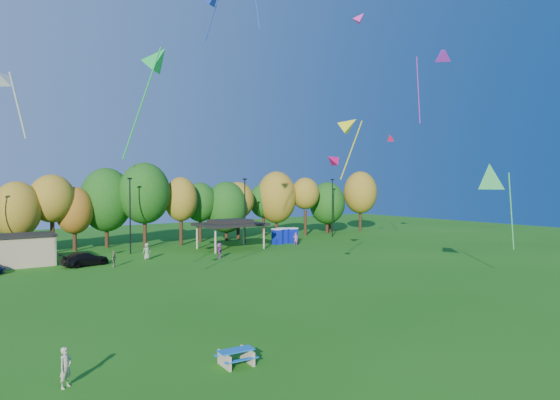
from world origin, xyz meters
TOP-DOWN VIEW (x-y plane):
  - ground at (0.00, 0.00)m, footprint 160.00×160.00m
  - tree_line at (-1.03, 45.51)m, footprint 93.57×10.55m
  - lamp_posts at (2.00, 40.00)m, footprint 64.50×0.25m
  - utility_building at (-10.00, 38.00)m, footprint 6.30×4.30m
  - pavilion at (14.00, 37.00)m, footprint 8.20×6.20m
  - porta_potties at (22.91, 37.56)m, footprint 3.75×1.83m
  - picnic_table at (-6.13, 1.22)m, footprint 1.77×1.51m
  - kite_flyer at (-13.21, 3.09)m, footprint 0.74×0.69m
  - car_d at (-4.64, 34.17)m, footprint 5.13×3.06m
  - far_person_0 at (22.94, 34.91)m, footprint 0.71×0.76m
  - far_person_1 at (-2.46, 31.85)m, footprint 0.88×1.04m
  - far_person_2 at (2.00, 34.57)m, footprint 0.93×0.64m
  - far_person_3 at (9.08, 30.85)m, footprint 1.02×1.70m
  - kite_0 at (26.39, 14.24)m, footprint 4.14×4.42m
  - kite_1 at (5.65, 7.90)m, footprint 1.32×1.10m
  - kite_3 at (-5.68, 11.62)m, footprint 3.97×3.61m
  - kite_4 at (-14.91, 7.27)m, footprint 1.77×1.82m
  - kite_6 at (20.42, 4.82)m, footprint 5.11×3.32m
  - kite_7 at (11.18, 11.99)m, footprint 2.76×3.22m
  - kite_11 at (20.72, 20.51)m, footprint 2.05×2.03m
  - kite_12 at (27.88, 22.61)m, footprint 1.64×1.46m

SIDE VIEW (x-z plane):
  - ground at x=0.00m, z-range 0.00..0.00m
  - picnic_table at x=-6.13m, z-range 0.06..0.78m
  - car_d at x=-4.64m, z-range 0.00..1.39m
  - far_person_1 at x=-2.46m, z-range 0.00..1.67m
  - kite_flyer at x=-13.21m, z-range 0.00..1.69m
  - far_person_0 at x=22.94m, z-range 0.00..1.74m
  - far_person_3 at x=9.08m, z-range 0.00..1.75m
  - far_person_2 at x=2.00m, z-range 0.00..1.84m
  - porta_potties at x=22.91m, z-range 0.01..2.19m
  - utility_building at x=-10.00m, z-range 0.01..3.26m
  - pavilion at x=14.00m, z-range 1.34..5.11m
  - lamp_posts at x=2.00m, z-range 0.36..9.45m
  - tree_line at x=-1.03m, z-range 0.34..11.49m
  - kite_6 at x=20.42m, z-range 5.15..13.20m
  - kite_1 at x=5.65m, z-range 9.53..10.75m
  - kite_4 at x=-14.91m, z-range 11.60..14.97m
  - kite_7 at x=11.18m, z-range 10.50..16.16m
  - kite_12 at x=27.88m, z-range 13.29..14.65m
  - kite_3 at x=-5.68m, z-range 12.53..20.10m
  - kite_0 at x=26.39m, z-range 17.58..26.22m
  - kite_11 at x=20.72m, z-range 25.48..27.11m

